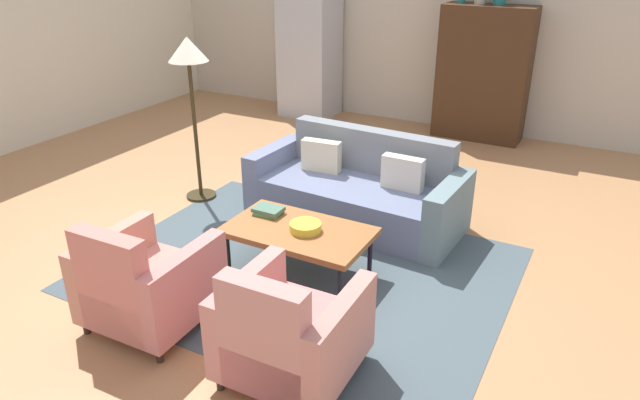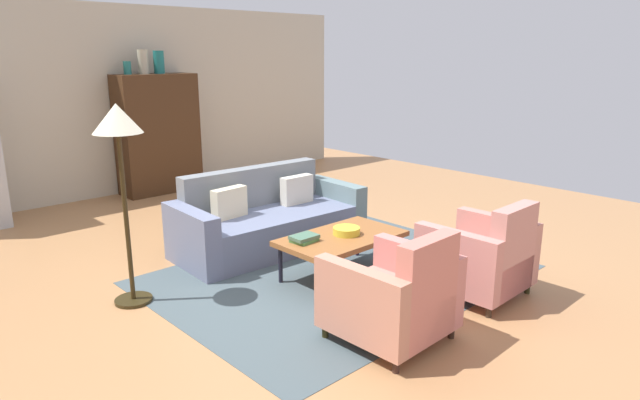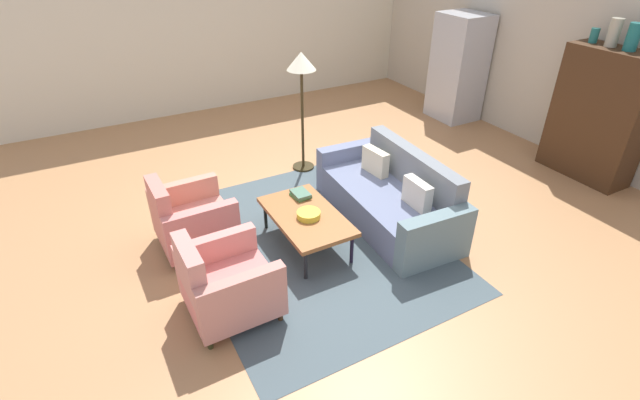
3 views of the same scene
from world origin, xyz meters
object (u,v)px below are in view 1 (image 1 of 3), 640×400
at_px(armchair_left, 144,286).
at_px(coffee_table, 299,233).
at_px(cabinet, 483,74).
at_px(armchair_right, 288,336).
at_px(couch, 359,192).
at_px(fruit_bowl, 305,227).
at_px(floor_lamp, 189,65).
at_px(refrigerator, 310,56).
at_px(book_stack, 268,211).

bearing_deg(armchair_left, coffee_table, 61.50).
relative_size(armchair_left, cabinet, 0.49).
bearing_deg(armchair_right, couch, 103.26).
relative_size(fruit_bowl, floor_lamp, 0.15).
bearing_deg(floor_lamp, cabinet, 58.81).
xyz_separation_m(cabinet, floor_lamp, (-2.13, -3.51, 0.54)).
bearing_deg(coffee_table, cabinet, 84.87).
xyz_separation_m(coffee_table, armchair_left, (-0.60, -1.17, -0.03)).
relative_size(fruit_bowl, refrigerator, 0.14).
height_order(armchair_left, fruit_bowl, armchair_left).
bearing_deg(cabinet, refrigerator, -177.75).
distance_m(coffee_table, armchair_left, 1.31).
bearing_deg(armchair_left, cabinet, 78.50).
distance_m(armchair_right, refrigerator, 6.15).
distance_m(armchair_left, refrigerator, 5.69).
bearing_deg(cabinet, fruit_bowl, -94.25).
distance_m(armchair_right, floor_lamp, 3.27).
height_order(armchair_left, book_stack, armchair_left).
height_order(couch, floor_lamp, floor_lamp).
bearing_deg(armchair_left, fruit_bowl, 58.96).
distance_m(book_stack, floor_lamp, 1.84).
height_order(couch, cabinet, cabinet).
xyz_separation_m(cabinet, refrigerator, (-2.66, -0.10, 0.03)).
bearing_deg(couch, fruit_bowl, 96.00).
xyz_separation_m(coffee_table, refrigerator, (-2.27, 4.24, 0.55)).
distance_m(fruit_bowl, book_stack, 0.45).
distance_m(couch, armchair_right, 2.43).
bearing_deg(book_stack, armchair_left, -99.99).
distance_m(armchair_left, cabinet, 5.63).
xyz_separation_m(couch, coffee_table, (-0.00, -1.19, 0.09)).
bearing_deg(coffee_table, fruit_bowl, 0.00).
bearing_deg(fruit_bowl, refrigerator, 118.81).
bearing_deg(cabinet, book_stack, -100.21).
bearing_deg(armchair_right, cabinet, 91.23).
height_order(book_stack, refrigerator, refrigerator).
bearing_deg(book_stack, armchair_right, -52.87).
bearing_deg(armchair_right, refrigerator, 116.97).
relative_size(armchair_right, book_stack, 3.57).
distance_m(coffee_table, book_stack, 0.40).
relative_size(armchair_right, floor_lamp, 0.51).
bearing_deg(cabinet, armchair_right, -87.81).
xyz_separation_m(armchair_left, floor_lamp, (-1.14, 2.00, 1.10)).
bearing_deg(cabinet, floor_lamp, -121.19).
bearing_deg(floor_lamp, book_stack, -27.77).
bearing_deg(book_stack, refrigerator, 114.68).
bearing_deg(floor_lamp, armchair_right, -40.61).
xyz_separation_m(armchair_left, armchair_right, (1.20, -0.00, 0.00)).
relative_size(armchair_right, cabinet, 0.49).
bearing_deg(fruit_bowl, book_stack, 164.82).
distance_m(armchair_left, book_stack, 1.31).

